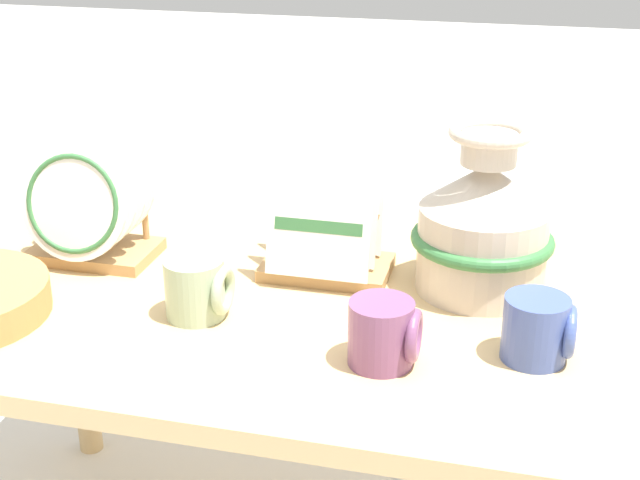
{
  "coord_description": "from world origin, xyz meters",
  "views": [
    {
      "loc": [
        0.32,
        -1.29,
        1.33
      ],
      "look_at": [
        0.0,
        0.0,
        0.76
      ],
      "focal_mm": 50.0,
      "sensor_mm": 36.0,
      "label": 1
    }
  ],
  "objects_px": {
    "dish_rack_round_plates": "(89,213)",
    "mug_sage_glaze": "(198,288)",
    "ceramic_vase": "(483,224)",
    "mug_plum_glaze": "(384,333)",
    "mug_cobalt_glaze": "(539,329)",
    "dish_rack_square_plates": "(327,241)"
  },
  "relations": [
    {
      "from": "dish_rack_round_plates",
      "to": "mug_sage_glaze",
      "type": "distance_m",
      "value": 0.32
    },
    {
      "from": "dish_rack_round_plates",
      "to": "mug_sage_glaze",
      "type": "bearing_deg",
      "value": -31.42
    },
    {
      "from": "dish_rack_square_plates",
      "to": "mug_sage_glaze",
      "type": "relative_size",
      "value": 2.15
    },
    {
      "from": "ceramic_vase",
      "to": "mug_plum_glaze",
      "type": "bearing_deg",
      "value": -111.76
    },
    {
      "from": "dish_rack_round_plates",
      "to": "dish_rack_square_plates",
      "type": "relative_size",
      "value": 1.01
    },
    {
      "from": "mug_cobalt_glaze",
      "to": "mug_plum_glaze",
      "type": "bearing_deg",
      "value": -162.7
    },
    {
      "from": "ceramic_vase",
      "to": "mug_plum_glaze",
      "type": "relative_size",
      "value": 2.74
    },
    {
      "from": "ceramic_vase",
      "to": "dish_rack_round_plates",
      "type": "distance_m",
      "value": 0.71
    },
    {
      "from": "mug_cobalt_glaze",
      "to": "mug_sage_glaze",
      "type": "bearing_deg",
      "value": 179.34
    },
    {
      "from": "ceramic_vase",
      "to": "mug_cobalt_glaze",
      "type": "relative_size",
      "value": 2.74
    },
    {
      "from": "mug_cobalt_glaze",
      "to": "dish_rack_round_plates",
      "type": "bearing_deg",
      "value": 167.87
    },
    {
      "from": "mug_sage_glaze",
      "to": "mug_cobalt_glaze",
      "type": "distance_m",
      "value": 0.53
    },
    {
      "from": "dish_rack_round_plates",
      "to": "mug_plum_glaze",
      "type": "bearing_deg",
      "value": -22.21
    },
    {
      "from": "ceramic_vase",
      "to": "dish_rack_round_plates",
      "type": "height_order",
      "value": "ceramic_vase"
    },
    {
      "from": "dish_rack_round_plates",
      "to": "mug_cobalt_glaze",
      "type": "xyz_separation_m",
      "value": [
        0.81,
        -0.17,
        -0.04
      ]
    },
    {
      "from": "ceramic_vase",
      "to": "mug_plum_glaze",
      "type": "distance_m",
      "value": 0.32
    },
    {
      "from": "ceramic_vase",
      "to": "dish_rack_square_plates",
      "type": "relative_size",
      "value": 1.28
    },
    {
      "from": "mug_plum_glaze",
      "to": "mug_cobalt_glaze",
      "type": "xyz_separation_m",
      "value": [
        0.22,
        0.07,
        0.0
      ]
    },
    {
      "from": "dish_rack_round_plates",
      "to": "mug_cobalt_glaze",
      "type": "distance_m",
      "value": 0.82
    },
    {
      "from": "ceramic_vase",
      "to": "mug_sage_glaze",
      "type": "distance_m",
      "value": 0.48
    },
    {
      "from": "ceramic_vase",
      "to": "mug_sage_glaze",
      "type": "bearing_deg",
      "value": -153.71
    },
    {
      "from": "ceramic_vase",
      "to": "mug_cobalt_glaze",
      "type": "xyz_separation_m",
      "value": [
        0.1,
        -0.22,
        -0.07
      ]
    }
  ]
}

